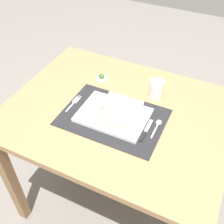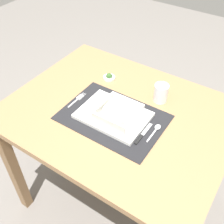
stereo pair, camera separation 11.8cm
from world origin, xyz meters
The scene contains 11 objects.
ground_plane centered at (0.00, 0.00, 0.00)m, with size 6.00×6.00×0.00m, color slate.
dining_table centered at (0.00, 0.00, 0.65)m, with size 0.99×0.77×0.75m.
placemat centered at (0.00, -0.05, 0.75)m, with size 0.44×0.31×0.00m, color black.
serving_plate centered at (0.00, -0.04, 0.76)m, with size 0.30×0.21×0.02m, color white.
porridge_bowl centered at (0.03, -0.05, 0.79)m, with size 0.16×0.16×0.05m.
fork centered at (-0.20, -0.04, 0.75)m, with size 0.02×0.13×0.00m.
spoon centered at (0.19, -0.01, 0.76)m, with size 0.02×0.11×0.01m.
butter_knife centered at (0.16, -0.07, 0.76)m, with size 0.01×0.13×0.01m.
bread_knife centered at (0.14, -0.05, 0.76)m, with size 0.01×0.14×0.01m.
drinking_glass centered at (0.12, 0.17, 0.79)m, with size 0.06×0.06×0.09m.
condiment_saucer centered at (-0.17, 0.18, 0.76)m, with size 0.06×0.06×0.03m.
Camera 2 is at (0.47, -0.77, 1.59)m, focal length 44.31 mm.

